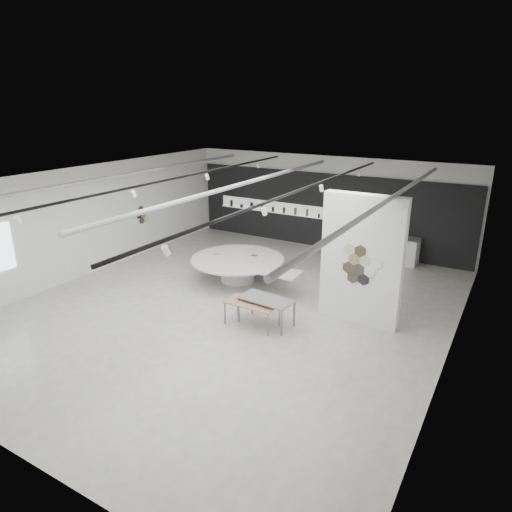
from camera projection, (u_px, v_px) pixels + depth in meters
The scene contains 7 objects.
room at pixel (230, 240), 13.08m from camera, with size 12.02×14.02×3.82m.
back_wall_display at pixel (323, 211), 18.90m from camera, with size 11.80×0.27×3.10m.
partition_column at pixel (362, 260), 12.26m from camera, with size 2.20×0.38×3.60m.
display_island at pixel (239, 266), 15.52m from camera, with size 4.09×3.22×0.81m.
sample_table_wood at pixel (252, 304), 12.39m from camera, with size 1.43×0.72×0.67m.
sample_table_stone at pixel (266, 301), 12.42m from camera, with size 1.54×0.85×0.76m.
kitchen_counter at pixel (394, 249), 17.39m from camera, with size 1.84×0.78×1.42m.
Camera 1 is at (6.91, -10.41, 5.86)m, focal length 32.00 mm.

